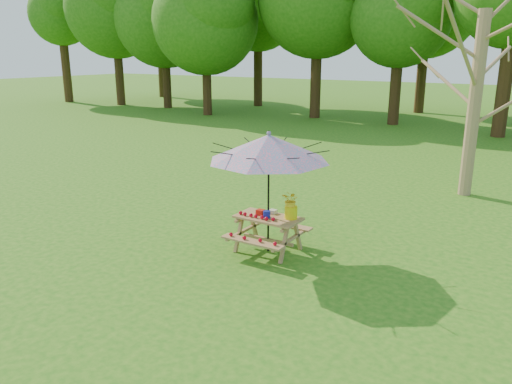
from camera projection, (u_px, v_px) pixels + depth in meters
The scene contains 5 objects.
picnic_table at pixel (268, 234), 9.21m from camera, with size 1.20×1.32×0.67m.
patio_umbrella at pixel (269, 148), 8.78m from camera, with size 2.61×2.61×2.25m.
produce_bins at pixel (266, 213), 9.16m from camera, with size 0.32×0.41×0.13m.
tomatoes_row at pixel (256, 216), 9.04m from camera, with size 0.77×0.13×0.07m, color red, non-canonical shape.
flower_bucket at pixel (291, 204), 8.95m from camera, with size 0.34×0.30×0.52m.
Camera 1 is at (8.07, -3.50, 3.57)m, focal length 35.00 mm.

